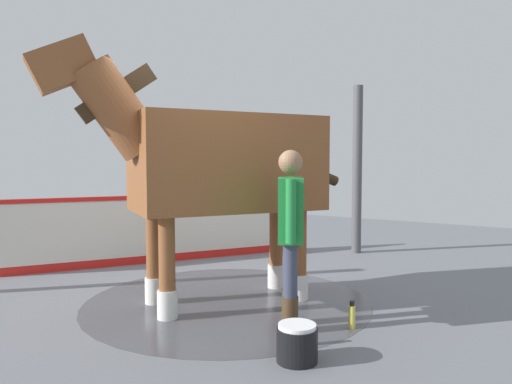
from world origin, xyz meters
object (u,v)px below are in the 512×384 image
object	(u,v)px
horse	(216,164)
handler	(290,227)
bottle_spray	(305,334)
wash_bucket	(297,343)
bottle_shampoo	(352,316)

from	to	relation	value
horse	handler	distance (m)	1.22
horse	bottle_spray	bearing A→B (deg)	99.79
wash_bucket	bottle_spray	bearing A→B (deg)	105.62
wash_bucket	handler	bearing A→B (deg)	122.77
handler	horse	bearing A→B (deg)	136.48
handler	wash_bucket	size ratio (longest dim) A/B	5.14
wash_bucket	bottle_shampoo	bearing A→B (deg)	84.02
horse	wash_bucket	distance (m)	2.16
bottle_shampoo	bottle_spray	world-z (taller)	bottle_shampoo
handler	bottle_spray	world-z (taller)	handler
bottle_spray	horse	bearing A→B (deg)	157.59
bottle_shampoo	bottle_spray	size ratio (longest dim) A/B	1.24
horse	handler	size ratio (longest dim) A/B	1.81
wash_bucket	bottle_spray	size ratio (longest dim) A/B	1.53
horse	handler	xyz separation A→B (m)	(1.04, -0.27, -0.57)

